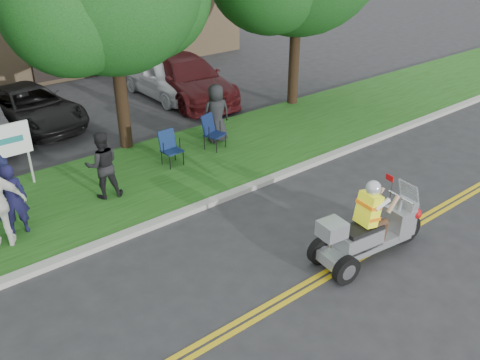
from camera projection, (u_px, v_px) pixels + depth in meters
ground at (283, 276)px, 9.62m from camera, size 120.00×120.00×0.00m
centerline_near at (305, 291)px, 9.22m from camera, size 60.00×0.10×0.01m
centerline_far at (298, 287)px, 9.33m from camera, size 60.00×0.10×0.01m
curb at (192, 209)px, 11.70m from camera, size 60.00×0.25×0.12m
grass_verge at (146, 176)px, 13.19m from camera, size 60.00×4.00×0.10m
commercial_building at (29, 18)px, 22.93m from camera, size 18.00×8.20×4.00m
business_sign at (4, 145)px, 11.99m from camera, size 1.25×0.06×1.75m
trike_scooter at (369, 232)px, 9.84m from camera, size 2.67×0.97×1.75m
lawn_chair_a at (169, 145)px, 13.54m from camera, size 0.51×0.53×0.94m
lawn_chair_b at (211, 129)px, 14.47m from camera, size 0.67×0.68×1.00m
spectator_adult_left at (13, 199)px, 10.42m from camera, size 0.67×0.55×1.59m
spectator_adult_mid at (102, 165)px, 11.80m from camera, size 0.94×0.83×1.64m
spectator_chair_a at (0, 187)px, 10.92m from camera, size 1.06×0.68×1.55m
spectator_chair_b at (216, 113)px, 14.78m from camera, size 0.94×0.71×1.72m
parked_car_mid at (30, 107)px, 16.23m from camera, size 2.69×4.84×1.28m
parked_car_right at (187, 78)px, 18.69m from camera, size 2.87×5.52×1.53m
parked_car_far_right at (164, 77)px, 18.99m from camera, size 1.74×4.30×1.46m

